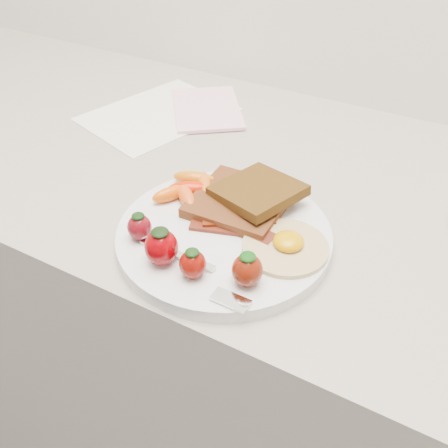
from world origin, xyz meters
The scene contains 11 objects.
counter centered at (0.00, 1.70, 0.45)m, with size 2.00×0.60×0.90m, color gray.
plate centered at (-0.02, 1.54, 0.91)m, with size 0.27×0.27×0.02m, color white.
toast_lower centered at (-0.02, 1.59, 0.93)m, with size 0.12×0.12×0.01m, color #4E2713.
toast_upper centered at (-0.01, 1.61, 0.94)m, with size 0.10×0.10×0.01m, color black.
fried_egg centered at (0.06, 1.55, 0.92)m, with size 0.13×0.13×0.02m.
bacon_strips centered at (-0.01, 1.55, 0.92)m, with size 0.11×0.08×0.01m.
baby_carrots centered at (-0.10, 1.59, 0.93)m, with size 0.07×0.10×0.02m.
strawberries centered at (-0.03, 1.46, 0.94)m, with size 0.18×0.06×0.05m.
fork centered at (0.00, 1.46, 0.92)m, with size 0.16×0.05×0.00m.
paper_sheet centered at (-0.29, 1.79, 0.90)m, with size 0.19×0.25×0.00m, color white.
notepad centered at (-0.22, 1.84, 0.91)m, with size 0.12×0.17×0.01m, color #FFBDD3.
Camera 1 is at (0.21, 1.12, 1.32)m, focal length 40.00 mm.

